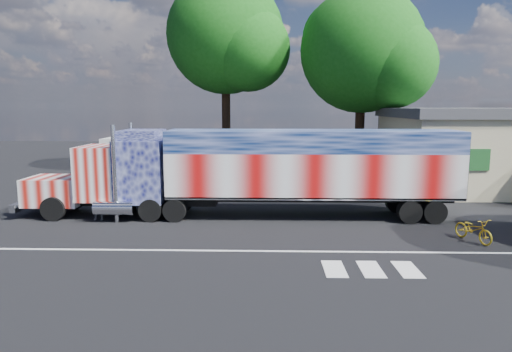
{
  "coord_description": "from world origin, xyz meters",
  "views": [
    {
      "loc": [
        0.6,
        -19.28,
        5.32
      ],
      "look_at": [
        0.0,
        3.0,
        1.9
      ],
      "focal_mm": 32.0,
      "sensor_mm": 36.0,
      "label": 1
    }
  ],
  "objects_px": {
    "semi_truck": "(258,169)",
    "woman": "(98,202)",
    "bicycle": "(473,229)",
    "tree_ne_a": "(364,51)",
    "tree_n_mid": "(227,36)",
    "coach_bus": "(193,162)"
  },
  "relations": [
    {
      "from": "bicycle",
      "to": "tree_ne_a",
      "type": "height_order",
      "value": "tree_ne_a"
    },
    {
      "from": "coach_bus",
      "to": "tree_ne_a",
      "type": "height_order",
      "value": "tree_ne_a"
    },
    {
      "from": "woman",
      "to": "tree_n_mid",
      "type": "relative_size",
      "value": 0.11
    },
    {
      "from": "tree_ne_a",
      "to": "tree_n_mid",
      "type": "height_order",
      "value": "tree_n_mid"
    },
    {
      "from": "woman",
      "to": "tree_n_mid",
      "type": "distance_m",
      "value": 20.3
    },
    {
      "from": "coach_bus",
      "to": "bicycle",
      "type": "bearing_deg",
      "value": -41.39
    },
    {
      "from": "tree_n_mid",
      "to": "woman",
      "type": "bearing_deg",
      "value": -105.34
    },
    {
      "from": "coach_bus",
      "to": "semi_truck",
      "type": "bearing_deg",
      "value": -59.92
    },
    {
      "from": "bicycle",
      "to": "tree_ne_a",
      "type": "xyz_separation_m",
      "value": [
        -1.08,
        17.06,
        8.82
      ]
    },
    {
      "from": "semi_truck",
      "to": "coach_bus",
      "type": "bearing_deg",
      "value": 120.08
    },
    {
      "from": "coach_bus",
      "to": "bicycle",
      "type": "height_order",
      "value": "coach_bus"
    },
    {
      "from": "semi_truck",
      "to": "bicycle",
      "type": "relative_size",
      "value": 11.39
    },
    {
      "from": "coach_bus",
      "to": "woman",
      "type": "relative_size",
      "value": 6.48
    },
    {
      "from": "bicycle",
      "to": "woman",
      "type": "bearing_deg",
      "value": 147.24
    },
    {
      "from": "tree_ne_a",
      "to": "semi_truck",
      "type": "bearing_deg",
      "value": -120.08
    },
    {
      "from": "semi_truck",
      "to": "woman",
      "type": "xyz_separation_m",
      "value": [
        -7.49,
        -0.95,
        -1.44
      ]
    },
    {
      "from": "bicycle",
      "to": "tree_n_mid",
      "type": "height_order",
      "value": "tree_n_mid"
    },
    {
      "from": "semi_truck",
      "to": "tree_ne_a",
      "type": "xyz_separation_m",
      "value": [
        7.58,
        13.09,
        6.99
      ]
    },
    {
      "from": "tree_ne_a",
      "to": "woman",
      "type": "bearing_deg",
      "value": -137.04
    },
    {
      "from": "woman",
      "to": "bicycle",
      "type": "distance_m",
      "value": 16.44
    },
    {
      "from": "semi_truck",
      "to": "tree_n_mid",
      "type": "bearing_deg",
      "value": 99.96
    },
    {
      "from": "semi_truck",
      "to": "bicycle",
      "type": "distance_m",
      "value": 9.7
    }
  ]
}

